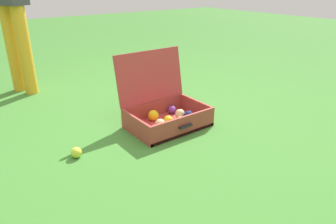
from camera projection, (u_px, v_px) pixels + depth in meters
The scene contains 3 objects.
ground_plane at pixel (157, 127), 2.40m from camera, with size 16.00×16.00×0.00m, color #3D7A2D.
open_suitcase at pixel (164, 110), 2.40m from camera, with size 0.58×0.50×0.54m.
stray_ball_on_grass at pixel (76, 152), 1.98m from camera, with size 0.07×0.07×0.07m, color #CCDB38.
Camera 1 is at (-1.23, -1.79, 1.04)m, focal length 33.55 mm.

